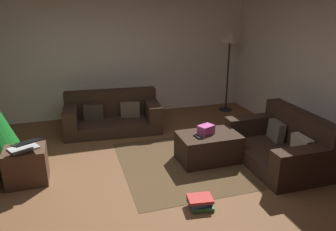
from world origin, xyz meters
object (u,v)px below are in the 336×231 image
at_px(tv_remote, 197,137).
at_px(corner_lamp, 230,43).
at_px(ottoman, 208,147).
at_px(gift_box, 206,130).
at_px(side_table, 26,165).
at_px(laptop, 25,146).
at_px(couch_right, 284,145).
at_px(book_stack, 200,202).
at_px(couch_left, 112,115).

xyz_separation_m(tv_remote, corner_lamp, (1.59, 2.18, 1.04)).
relative_size(ottoman, gift_box, 4.00).
bearing_deg(gift_box, tv_remote, -152.04).
bearing_deg(ottoman, gift_box, 139.40).
relative_size(side_table, corner_lamp, 0.30).
relative_size(tv_remote, laptop, 0.32).
distance_m(gift_box, side_table, 2.54).
height_order(couch_right, gift_box, couch_right).
height_order(ottoman, gift_box, gift_box).
bearing_deg(side_table, tv_remote, -4.78).
distance_m(ottoman, side_table, 2.56).
bearing_deg(laptop, corner_lamp, 27.42).
xyz_separation_m(couch_right, book_stack, (-1.63, -0.70, -0.21)).
bearing_deg(laptop, tv_remote, -3.61).
height_order(couch_left, book_stack, couch_left).
relative_size(couch_right, book_stack, 4.95).
height_order(gift_box, corner_lamp, corner_lamp).
bearing_deg(laptop, ottoman, -1.93).
height_order(couch_left, tv_remote, couch_left).
bearing_deg(couch_left, tv_remote, 123.22).
distance_m(couch_right, laptop, 3.62).
distance_m(ottoman, book_stack, 1.25).
distance_m(gift_box, corner_lamp, 2.71).
relative_size(couch_right, tv_remote, 9.75).
bearing_deg(side_table, laptop, -62.63).
distance_m(couch_left, book_stack, 2.90).
height_order(couch_left, corner_lamp, corner_lamp).
height_order(couch_right, side_table, couch_right).
relative_size(gift_box, book_stack, 0.71).
bearing_deg(gift_box, couch_left, 124.12).
relative_size(couch_left, corner_lamp, 1.03).
bearing_deg(book_stack, laptop, 148.87).
bearing_deg(couch_left, gift_box, 128.63).
bearing_deg(tv_remote, ottoman, 8.67).
xyz_separation_m(couch_right, corner_lamp, (0.34, 2.50, 1.20)).
xyz_separation_m(couch_right, side_table, (-3.60, 0.52, -0.04)).
xyz_separation_m(gift_box, tv_remote, (-0.17, -0.09, -0.06)).
relative_size(tv_remote, corner_lamp, 0.09).
distance_m(side_table, laptop, 0.30).
bearing_deg(couch_right, corner_lamp, -6.46).
bearing_deg(ottoman, side_table, 176.97).
height_order(laptop, book_stack, laptop).
height_order(couch_left, gift_box, couch_left).
height_order(ottoman, side_table, side_table).
height_order(tv_remote, corner_lamp, corner_lamp).
distance_m(tv_remote, side_table, 2.37).
relative_size(ottoman, book_stack, 2.86).
bearing_deg(tv_remote, side_table, 167.55).
xyz_separation_m(couch_left, gift_box, (1.16, -1.71, 0.22)).
bearing_deg(side_table, gift_box, -2.38).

